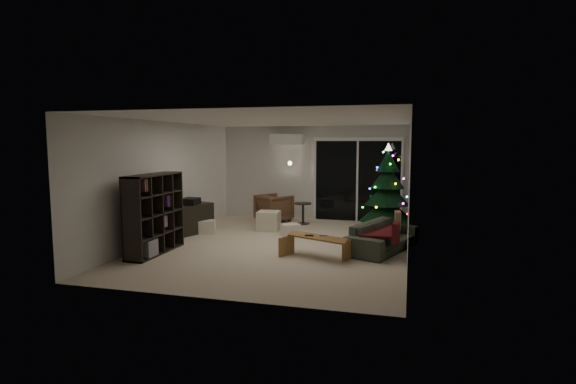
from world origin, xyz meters
name	(u,v)px	position (x,y,z in m)	size (l,w,h in m)	color
room	(316,188)	(0.46, 1.49, 1.02)	(6.50, 7.51, 2.60)	beige
bookshelf	(146,213)	(-2.25, -1.23, 0.74)	(0.38, 1.49, 1.49)	black
media_cabinet	(191,219)	(-2.25, 0.55, 0.34)	(0.40, 1.07, 0.67)	black
stereo	(190,201)	(-2.25, 0.55, 0.74)	(0.34, 0.40, 0.14)	black
armchair	(274,208)	(-0.89, 2.57, 0.36)	(0.76, 0.79, 0.72)	brown
ottoman	(269,221)	(-0.67, 1.41, 0.23)	(0.50, 0.50, 0.45)	beige
cardboard_box_a	(206,227)	(-1.95, 0.71, 0.15)	(0.41, 0.32, 0.30)	silver
cardboard_box_b	(291,230)	(-0.01, 0.95, 0.13)	(0.37, 0.28, 0.26)	silver
side_table	(303,213)	(-0.07, 2.40, 0.27)	(0.43, 0.43, 0.54)	black
floor_lamp	(291,190)	(-0.64, 3.32, 0.76)	(0.24, 0.24, 1.52)	black
sofa	(383,237)	(2.05, 0.07, 0.27)	(1.86, 0.73, 0.54)	#485043
sofa_throw	(378,230)	(1.95, 0.07, 0.39)	(0.58, 1.34, 0.04)	#540D15
cushion_a	(398,220)	(2.30, 0.72, 0.49)	(0.11, 0.36, 0.36)	olive
cushion_b	(396,233)	(2.30, -0.58, 0.49)	(0.11, 0.36, 0.36)	#540D15
coffee_table	(317,247)	(0.93, -0.76, 0.19)	(1.21, 0.42, 0.38)	#A06E3B
remote_a	(309,235)	(0.78, -0.76, 0.39)	(0.15, 0.05, 0.02)	black
remote_b	(323,236)	(1.03, -0.71, 0.39)	(0.14, 0.04, 0.02)	slate
christmas_tree	(387,187)	(2.02, 2.06, 1.02)	(1.27, 1.27, 2.05)	black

